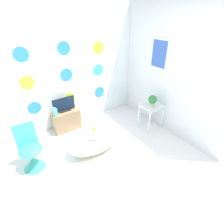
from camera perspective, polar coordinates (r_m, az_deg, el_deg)
ground_plane at (r=2.88m, az=6.28°, el=-23.24°), size 12.00×12.00×0.00m
wall_back_dotted at (r=3.76m, az=-14.80°, el=13.84°), size 4.20×0.05×2.60m
wall_right at (r=3.78m, az=16.23°, el=13.83°), size 0.06×3.16×2.60m
rug at (r=3.34m, az=-3.47°, el=-13.28°), size 0.91×0.96×0.01m
bathtub at (r=3.28m, az=-5.88°, el=-9.23°), size 1.00×0.55×0.45m
rubber_duck at (r=3.14m, az=-5.94°, el=-5.38°), size 0.07×0.07×0.08m
chair at (r=3.22m, az=-24.66°, el=-12.74°), size 0.38×0.38×0.79m
tv_cabinet at (r=3.95m, az=-14.68°, el=-2.50°), size 0.58×0.32×0.46m
tv at (r=3.77m, az=-15.40°, el=2.17°), size 0.46×0.12×0.30m
vase at (r=3.67m, az=-18.09°, el=-0.06°), size 0.10×0.10×0.18m
side_table at (r=3.85m, az=12.67°, el=0.65°), size 0.43×0.38×0.56m
potted_plant_left at (r=3.74m, az=13.08°, el=3.83°), size 0.18×0.18×0.23m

